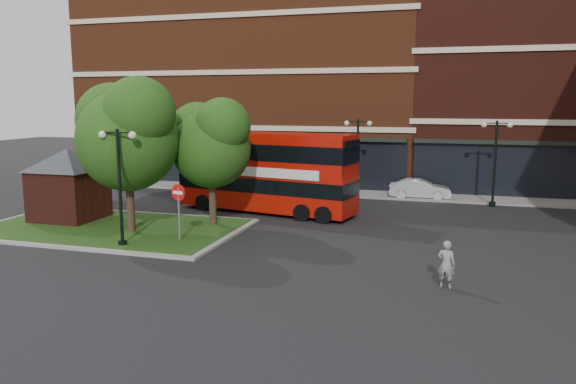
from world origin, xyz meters
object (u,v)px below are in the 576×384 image
(woman, at_px, (446,264))
(car_silver, at_px, (285,185))
(bus, at_px, (265,167))
(car_white, at_px, (420,189))

(woman, bearing_deg, car_silver, -42.05)
(car_silver, bearing_deg, bus, 178.48)
(woman, xyz_separation_m, car_silver, (-10.37, 15.71, -0.07))
(car_silver, height_order, car_white, car_silver)
(bus, height_order, car_silver, bus)
(car_silver, distance_m, car_white, 8.60)
(woman, height_order, car_silver, woman)
(bus, height_order, woman, bus)
(woman, bearing_deg, bus, -32.02)
(bus, relative_size, car_silver, 2.39)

